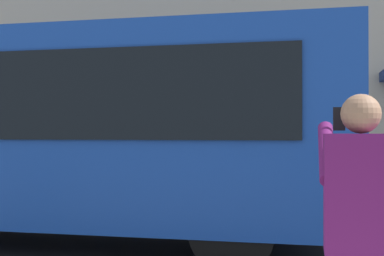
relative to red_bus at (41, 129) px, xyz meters
name	(u,v)px	position (x,y,z in m)	size (l,w,h in m)	color
ground_plane	(340,255)	(-4.30, -0.15, -1.68)	(60.00, 60.00, 0.00)	#232326
red_bus	(41,129)	(0.00, 0.00, 0.00)	(9.05, 2.54, 3.08)	#1947AD
pedestrian_photographer	(362,222)	(-4.17, 4.12, -0.54)	(0.53, 0.52, 1.70)	#4C4238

